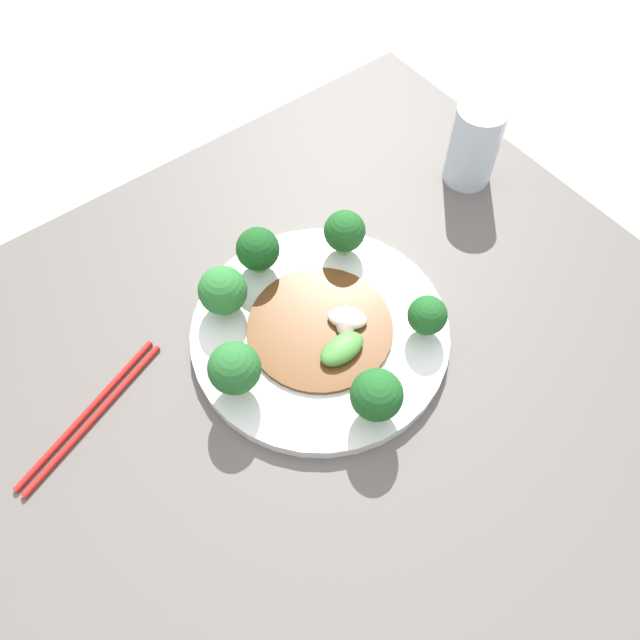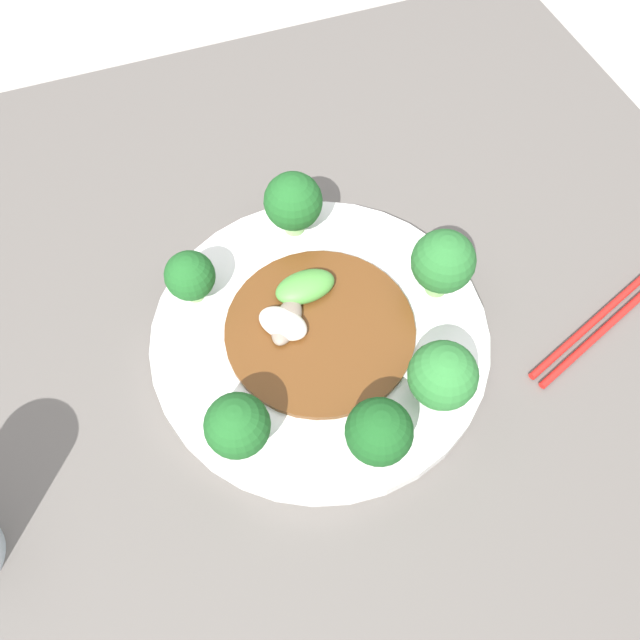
# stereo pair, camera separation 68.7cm
# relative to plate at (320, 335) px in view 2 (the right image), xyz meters

# --- Properties ---
(ground_plane) EXTENTS (8.00, 8.00, 0.00)m
(ground_plane) POSITION_rel_plate_xyz_m (-0.02, -0.04, -0.75)
(ground_plane) COLOR #B7B2A8
(table) EXTENTS (0.92, 0.84, 0.74)m
(table) POSITION_rel_plate_xyz_m (-0.02, -0.04, -0.38)
(table) COLOR #5B5651
(table) RESTS_ON ground_plane
(plate) EXTENTS (0.32, 0.32, 0.02)m
(plate) POSITION_rel_plate_xyz_m (0.00, 0.00, 0.00)
(plate) COLOR white
(plate) RESTS_ON table
(broccoli_northeast) EXTENTS (0.05, 0.05, 0.06)m
(broccoli_northeast) POSITION_rel_plate_xyz_m (0.10, 0.08, 0.05)
(broccoli_northeast) COLOR #89B76B
(broccoli_northeast) RESTS_ON plate
(broccoli_west) EXTENTS (0.06, 0.06, 0.07)m
(broccoli_west) POSITION_rel_plate_xyz_m (-0.12, -0.01, 0.05)
(broccoli_west) COLOR #7AAD5B
(broccoli_west) RESTS_ON plate
(broccoli_northwest) EXTENTS (0.06, 0.06, 0.07)m
(broccoli_northwest) POSITION_rel_plate_xyz_m (-0.07, 0.09, 0.05)
(broccoli_northwest) COLOR #70A356
(broccoli_northwest) RESTS_ON plate
(broccoli_south) EXTENTS (0.06, 0.06, 0.07)m
(broccoli_south) POSITION_rel_plate_xyz_m (-0.01, -0.12, 0.05)
(broccoli_south) COLOR #89B76B
(broccoli_south) RESTS_ON plate
(broccoli_north) EXTENTS (0.06, 0.06, 0.06)m
(broccoli_north) POSITION_rel_plate_xyz_m (-0.00, 0.12, 0.04)
(broccoli_north) COLOR #7AAD5B
(broccoli_north) RESTS_ON plate
(broccoli_southeast) EXTENTS (0.05, 0.05, 0.06)m
(broccoli_southeast) POSITION_rel_plate_xyz_m (0.10, -0.08, 0.04)
(broccoli_southeast) COLOR #89B76B
(broccoli_southeast) RESTS_ON plate
(stirfry_center) EXTENTS (0.18, 0.18, 0.02)m
(stirfry_center) POSITION_rel_plate_xyz_m (0.00, -0.01, 0.01)
(stirfry_center) COLOR #5B3314
(stirfry_center) RESTS_ON plate
(chopsticks) EXTENTS (0.21, 0.09, 0.01)m
(chopsticks) POSITION_rel_plate_xyz_m (-0.27, 0.07, -0.01)
(chopsticks) COLOR red
(chopsticks) RESTS_ON table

